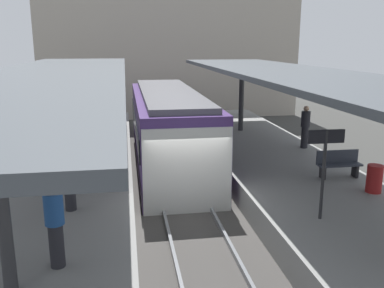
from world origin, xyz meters
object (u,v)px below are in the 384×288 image
at_px(litter_bin, 374,179).
at_px(passenger_near_bench, 305,126).
at_px(platform_bench, 339,163).
at_px(platform_sign, 325,154).
at_px(passenger_far_end, 55,223).
at_px(passenger_mid_platform, 69,177).
at_px(commuter_train, 169,128).

height_order(litter_bin, passenger_near_bench, passenger_near_bench).
xyz_separation_m(platform_bench, passenger_near_bench, (0.53, 3.81, 0.43)).
bearing_deg(platform_sign, passenger_far_end, -167.56).
height_order(platform_bench, platform_sign, platform_sign).
relative_size(platform_sign, passenger_far_end, 1.30).
bearing_deg(passenger_mid_platform, passenger_near_bench, 31.43).
bearing_deg(platform_sign, passenger_near_bench, 69.35).
xyz_separation_m(litter_bin, passenger_far_end, (-8.32, -2.84, 0.48)).
height_order(platform_bench, passenger_near_bench, passenger_near_bench).
bearing_deg(commuter_train, passenger_far_end, -108.36).
height_order(platform_bench, litter_bin, platform_bench).
distance_m(platform_sign, passenger_mid_platform, 6.29).
xyz_separation_m(platform_bench, passenger_mid_platform, (-8.08, -1.45, 0.41)).
distance_m(platform_sign, litter_bin, 3.06).
height_order(passenger_mid_platform, passenger_far_end, passenger_far_end).
relative_size(platform_sign, passenger_near_bench, 1.28).
xyz_separation_m(platform_bench, platform_sign, (-2.02, -2.97, 1.16)).
bearing_deg(passenger_mid_platform, litter_bin, 0.07).
bearing_deg(passenger_mid_platform, platform_bench, 10.21).
height_order(commuter_train, platform_sign, commuter_train).
bearing_deg(passenger_far_end, commuter_train, 71.64).
distance_m(litter_bin, passenger_near_bench, 5.28).
xyz_separation_m(litter_bin, passenger_near_bench, (0.20, 5.25, 0.50)).
bearing_deg(litter_bin, passenger_far_end, -161.17).
relative_size(platform_bench, litter_bin, 1.75).
xyz_separation_m(commuter_train, platform_sign, (2.86, -8.04, 0.90)).
relative_size(commuter_train, passenger_mid_platform, 6.36).
distance_m(commuter_train, passenger_mid_platform, 7.27).
distance_m(platform_sign, passenger_far_end, 6.15).
bearing_deg(platform_sign, passenger_mid_platform, 165.99).
relative_size(platform_bench, platform_sign, 0.63).
height_order(passenger_near_bench, passenger_mid_platform, passenger_near_bench).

